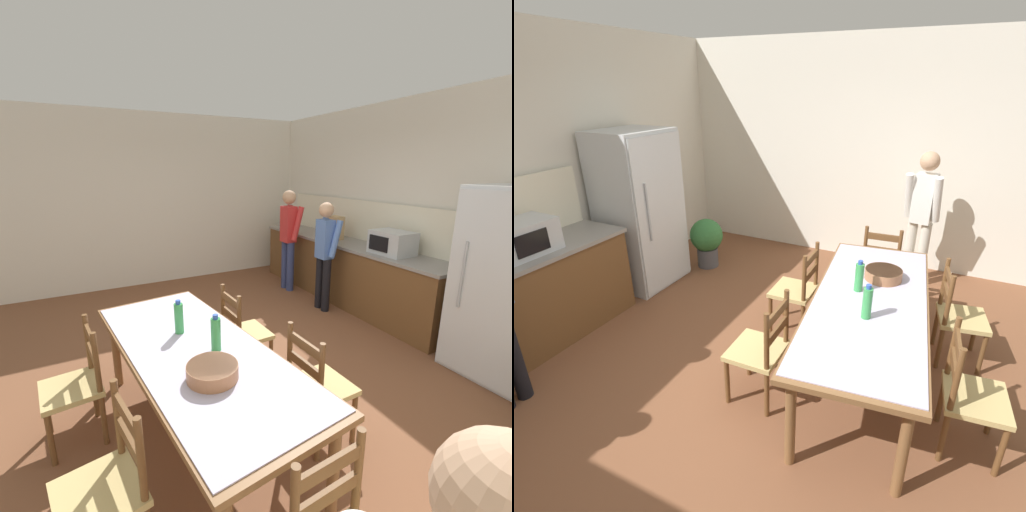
# 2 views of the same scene
# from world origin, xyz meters

# --- Properties ---
(ground_plane) EXTENTS (8.32, 8.32, 0.00)m
(ground_plane) POSITION_xyz_m (0.00, 0.00, 0.00)
(ground_plane) COLOR brown
(wall_right) EXTENTS (0.12, 5.20, 2.90)m
(wall_right) POSITION_xyz_m (3.26, 0.00, 1.45)
(wall_right) COLOR silver
(wall_right) RESTS_ON ground
(refrigerator) EXTENTS (0.84, 0.73, 1.86)m
(refrigerator) POSITION_xyz_m (1.27, 2.19, 0.93)
(refrigerator) COLOR silver
(refrigerator) RESTS_ON ground
(microwave) EXTENTS (0.50, 0.39, 0.30)m
(microwave) POSITION_xyz_m (-0.15, 2.21, 1.07)
(microwave) COLOR #B2B7BC
(microwave) RESTS_ON kitchen_counter
(dining_table) EXTENTS (2.36, 1.15, 0.76)m
(dining_table) POSITION_xyz_m (0.68, -0.71, 0.68)
(dining_table) COLOR brown
(dining_table) RESTS_ON ground
(bottle_near_centre) EXTENTS (0.07, 0.07, 0.27)m
(bottle_near_centre) POSITION_xyz_m (0.40, -0.74, 0.88)
(bottle_near_centre) COLOR green
(bottle_near_centre) RESTS_ON dining_table
(bottle_off_centre) EXTENTS (0.07, 0.07, 0.27)m
(bottle_off_centre) POSITION_xyz_m (0.78, -0.58, 0.88)
(bottle_off_centre) COLOR green
(bottle_off_centre) RESTS_ON dining_table
(serving_bowl) EXTENTS (0.32, 0.32, 0.09)m
(serving_bowl) POSITION_xyz_m (1.09, -0.73, 0.81)
(serving_bowl) COLOR #9E6642
(serving_bowl) RESTS_ON dining_table
(chair_side_far_left) EXTENTS (0.43, 0.41, 0.91)m
(chair_side_far_left) POSITION_xyz_m (0.09, -0.04, 0.44)
(chair_side_far_left) COLOR brown
(chair_side_far_left) RESTS_ON ground
(chair_side_near_right) EXTENTS (0.48, 0.47, 0.91)m
(chair_side_near_right) POSITION_xyz_m (1.28, -1.38, 0.44)
(chair_side_near_right) COLOR brown
(chair_side_near_right) RESTS_ON ground
(chair_side_near_left) EXTENTS (0.46, 0.45, 0.91)m
(chair_side_near_left) POSITION_xyz_m (0.26, -1.50, 0.44)
(chair_side_near_left) COLOR brown
(chair_side_near_left) RESTS_ON ground
(chair_side_far_right) EXTENTS (0.43, 0.41, 0.91)m
(chair_side_far_right) POSITION_xyz_m (1.10, 0.08, 0.44)
(chair_side_far_right) COLOR brown
(chair_side_far_right) RESTS_ON ground
(chair_head_end) EXTENTS (0.43, 0.45, 0.91)m
(chair_head_end) POSITION_xyz_m (2.10, -0.54, 0.44)
(chair_head_end) COLOR brown
(chair_head_end) RESTS_ON ground
(person_by_table) EXTENTS (0.32, 0.44, 1.63)m
(person_by_table) POSITION_xyz_m (2.66, -0.83, 0.92)
(person_by_table) COLOR silver
(person_by_table) RESTS_ON ground
(potted_plant) EXTENTS (0.44, 0.44, 0.67)m
(potted_plant) POSITION_xyz_m (1.97, 1.76, 0.39)
(potted_plant) COLOR #4C4C51
(potted_plant) RESTS_ON ground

